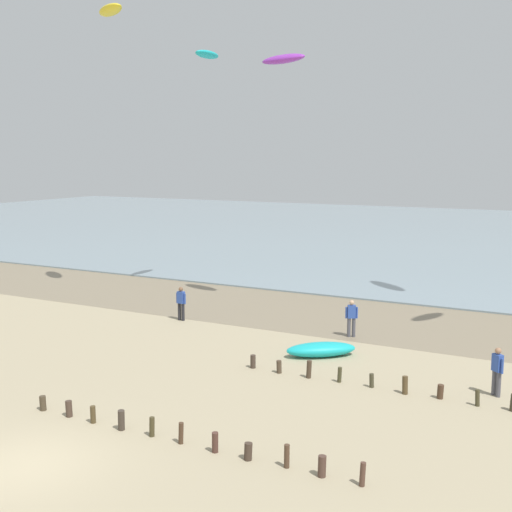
{
  "coord_description": "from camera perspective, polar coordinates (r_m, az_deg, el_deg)",
  "views": [
    {
      "loc": [
        13.03,
        -11.7,
        8.14
      ],
      "look_at": [
        1.34,
        10.7,
        4.31
      ],
      "focal_mm": 46.06,
      "sensor_mm": 36.0,
      "label": 1
    }
  ],
  "objects": [
    {
      "name": "person_nearest_camera",
      "position": [
        33.13,
        -6.53,
        -4.03
      ],
      "size": [
        0.57,
        0.24,
        1.71
      ],
      "color": "#232328",
      "rests_on": "ground"
    },
    {
      "name": "person_by_waterline",
      "position": [
        30.27,
        8.29,
        -5.28
      ],
      "size": [
        0.52,
        0.36,
        1.71
      ],
      "color": "#4C4C56",
      "rests_on": "ground"
    },
    {
      "name": "grounded_kite",
      "position": [
        27.39,
        5.67,
        -8.08
      ],
      "size": [
        2.95,
        2.61,
        0.58
      ],
      "primitive_type": "ellipsoid",
      "rotation": [
        0.0,
        0.0,
        0.66
      ],
      "color": "#19B2B7",
      "rests_on": "ground"
    },
    {
      "name": "kite_aloft_6",
      "position": [
        39.73,
        -12.54,
        20.13
      ],
      "size": [
        3.0,
        2.45,
        0.56
      ],
      "primitive_type": "ellipsoid",
      "rotation": [
        0.1,
        0.0,
        2.56
      ],
      "color": "yellow"
    },
    {
      "name": "wet_sand_strip",
      "position": [
        34.83,
        4.81,
        -4.93
      ],
      "size": [
        120.0,
        8.44,
        0.01
      ],
      "primitive_type": "cube",
      "color": "#84755B",
      "rests_on": "ground"
    },
    {
      "name": "sea",
      "position": [
        72.13,
        16.98,
        1.8
      ],
      "size": [
        160.0,
        70.0,
        0.1
      ],
      "primitive_type": "cube",
      "color": "#7F939E",
      "rests_on": "ground"
    },
    {
      "name": "ground_plane",
      "position": [
        19.32,
        -19.39,
        -16.82
      ],
      "size": [
        160.0,
        160.0,
        0.0
      ],
      "primitive_type": "plane",
      "color": "tan"
    },
    {
      "name": "kite_aloft_3",
      "position": [
        35.29,
        2.37,
        16.72
      ],
      "size": [
        3.01,
        1.76,
        0.68
      ],
      "primitive_type": "ellipsoid",
      "rotation": [
        0.27,
        0.0,
        6.0
      ],
      "color": "purple"
    },
    {
      "name": "person_mid_beach",
      "position": [
        24.22,
        20.21,
        -9.28
      ],
      "size": [
        0.45,
        0.41,
        1.71
      ],
      "color": "#4C4C56",
      "rests_on": "ground"
    },
    {
      "name": "kite_aloft_5",
      "position": [
        40.03,
        -4.27,
        17.06
      ],
      "size": [
        0.9,
        2.4,
        0.52
      ],
      "primitive_type": "ellipsoid",
      "rotation": [
        -0.2,
        0.0,
        1.6
      ],
      "color": "#19B2B7"
    },
    {
      "name": "groyne_near",
      "position": [
        19.63,
        -6.83,
        -15.05
      ],
      "size": [
        10.96,
        0.31,
        0.65
      ],
      "color": "#453A29",
      "rests_on": "ground"
    }
  ]
}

